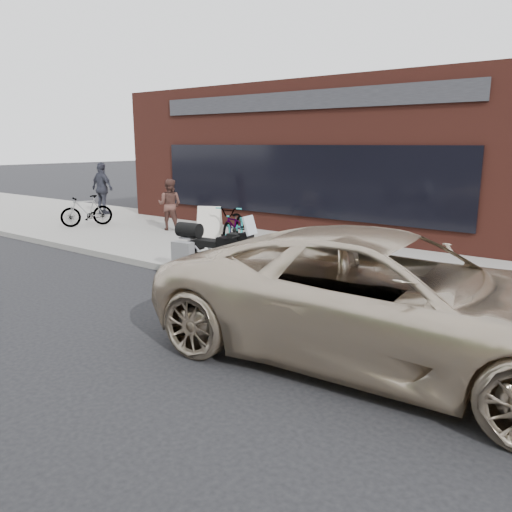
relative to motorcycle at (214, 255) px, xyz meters
The scene contains 11 objects.
ground 3.95m from the motorcycle, 81.84° to the right, with size 120.00×120.00×0.00m, color black.
near_sidewalk 3.24m from the motorcycle, 80.01° to the left, with size 44.00×6.00×0.15m, color gray.
storefront 10.36m from the motorcycle, 98.13° to the left, with size 14.00×10.07×4.50m.
motorcycle is the anchor object (origin of this frame).
minivan 4.25m from the motorcycle, 17.26° to the right, with size 2.76×5.98×1.66m, color beige.
bicycle_front 3.54m from the motorcycle, 123.33° to the left, with size 0.68×1.94×1.02m, color gray.
bicycle_rear 7.86m from the motorcycle, 162.94° to the left, with size 0.46×1.62×0.98m, color gray.
sandwich_sign 3.53m from the motorcycle, 133.73° to the left, with size 0.81×0.78×0.99m.
cafe_table 6.44m from the motorcycle, 133.67° to the left, with size 0.61×0.61×0.35m.
cafe_patron_left 5.94m from the motorcycle, 144.85° to the left, with size 0.75×0.59×1.55m, color brown.
cafe_patron_right 10.41m from the motorcycle, 155.27° to the left, with size 1.12×0.47×1.91m, color #333541.
Camera 1 is at (5.81, -3.18, 2.74)m, focal length 35.00 mm.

